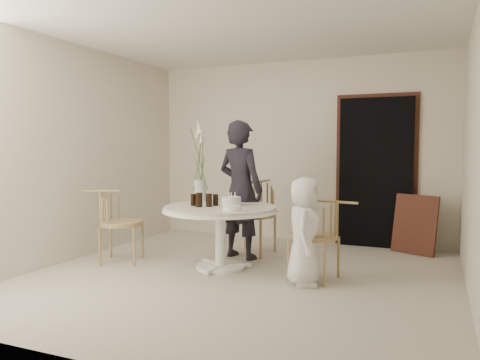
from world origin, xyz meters
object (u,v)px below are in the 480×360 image
at_px(chair_left, 111,215).
at_px(table, 220,216).
at_px(chair_right, 325,228).
at_px(boy, 304,231).
at_px(girl, 241,190).
at_px(birthday_cake, 231,201).
at_px(chair_far, 257,206).
at_px(flower_vase, 200,173).

bearing_deg(chair_left, table, -100.96).
bearing_deg(chair_right, boy, -29.92).
bearing_deg(chair_right, girl, -107.32).
relative_size(chair_right, girl, 0.50).
height_order(table, chair_right, chair_right).
distance_m(chair_left, birthday_cake, 1.52).
xyz_separation_m(table, chair_right, (1.23, -0.04, -0.05)).
distance_m(boy, birthday_cake, 1.03).
height_order(chair_left, birthday_cake, chair_left).
bearing_deg(girl, chair_right, 167.78).
bearing_deg(chair_far, table, -89.70).
distance_m(table, flower_vase, 0.73).
bearing_deg(chair_far, chair_left, -134.86).
height_order(chair_far, boy, boy).
height_order(chair_right, girl, girl).
xyz_separation_m(table, chair_left, (-1.37, -0.24, -0.04)).
bearing_deg(chair_left, chair_right, -106.49).
relative_size(chair_right, flower_vase, 0.85).
distance_m(table, chair_right, 1.23).
bearing_deg(table, boy, -12.89).
xyz_separation_m(chair_far, chair_right, (1.15, -1.02, -0.06)).
bearing_deg(flower_vase, birthday_cake, -26.22).
height_order(table, chair_left, chair_left).
height_order(table, chair_far, chair_far).
bearing_deg(girl, chair_left, 45.61).
xyz_separation_m(table, girl, (0.01, 0.58, 0.26)).
height_order(birthday_cake, flower_vase, flower_vase).
xyz_separation_m(chair_right, boy, (-0.17, -0.20, -0.01)).
xyz_separation_m(chair_right, chair_left, (-2.60, -0.19, 0.02)).
height_order(chair_right, chair_left, chair_left).
height_order(table, boy, boy).
xyz_separation_m(girl, boy, (1.06, -0.83, -0.32)).
xyz_separation_m(table, flower_vase, (-0.44, 0.33, 0.48)).
bearing_deg(birthday_cake, chair_far, 91.69).
distance_m(boy, flower_vase, 1.70).
bearing_deg(boy, chair_left, 79.70).
bearing_deg(girl, birthday_cake, 115.94).
relative_size(boy, birthday_cake, 4.92).
bearing_deg(birthday_cake, table, -151.39).
height_order(girl, birthday_cake, girl).
distance_m(chair_left, boy, 2.43).
relative_size(table, boy, 1.20).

